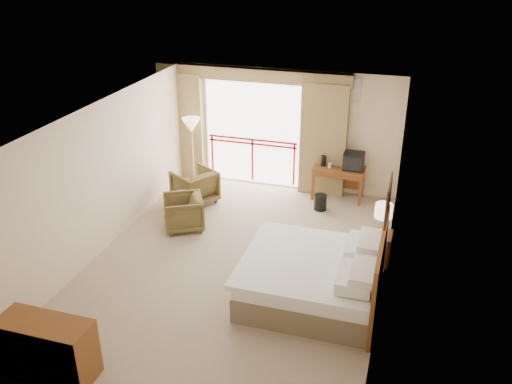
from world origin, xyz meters
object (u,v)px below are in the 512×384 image
(tv, at_px, (354,161))
(side_table, at_px, (177,201))
(table_lamp, at_px, (384,211))
(floor_lamp, at_px, (191,128))
(armchair_far, at_px, (196,202))
(armchair_near, at_px, (184,228))
(wastebasket, at_px, (320,202))
(desk, at_px, (339,174))
(nightstand, at_px, (379,248))
(bed, at_px, (315,277))
(dresser, at_px, (47,349))

(tv, distance_m, side_table, 3.80)
(table_lamp, distance_m, floor_lamp, 4.91)
(armchair_far, bearing_deg, armchair_near, 43.93)
(wastebasket, bearing_deg, table_lamp, -50.33)
(desk, height_order, floor_lamp, floor_lamp)
(nightstand, height_order, desk, desk)
(desk, xyz_separation_m, wastebasket, (-0.26, -0.70, -0.40))
(tv, bearing_deg, desk, -174.43)
(desk, relative_size, wastebasket, 3.35)
(bed, xyz_separation_m, desk, (-0.24, 3.79, 0.19))
(nightstand, distance_m, armchair_near, 3.80)
(nightstand, relative_size, tv, 1.29)
(armchair_near, relative_size, side_table, 1.51)
(tv, xyz_separation_m, floor_lamp, (-3.61, -0.22, 0.46))
(table_lamp, relative_size, dresser, 0.43)
(desk, bearing_deg, dresser, -108.95)
(side_table, bearing_deg, wastebasket, 22.61)
(desk, bearing_deg, table_lamp, -60.70)
(bed, distance_m, floor_lamp, 5.10)
(nightstand, xyz_separation_m, table_lamp, (0.00, 0.05, 0.69))
(bed, relative_size, armchair_near, 2.84)
(nightstand, xyz_separation_m, armchair_near, (-3.79, 0.12, -0.28))
(armchair_far, bearing_deg, dresser, 34.03)
(armchair_far, height_order, dresser, dresser)
(bed, xyz_separation_m, armchair_far, (-3.16, 2.66, -0.38))
(nightstand, bearing_deg, dresser, -132.89)
(wastebasket, distance_m, armchair_far, 2.70)
(nightstand, relative_size, armchair_far, 0.68)
(wastebasket, height_order, armchair_near, armchair_near)
(table_lamp, bearing_deg, tv, 109.49)
(tv, distance_m, wastebasket, 1.14)
(tv, height_order, armchair_near, tv)
(side_table, height_order, dresser, dresser)
(desk, bearing_deg, armchair_near, -135.55)
(wastebasket, distance_m, side_table, 2.98)
(nightstand, relative_size, wastebasket, 1.66)
(armchair_far, distance_m, side_table, 0.79)
(wastebasket, bearing_deg, armchair_far, -170.70)
(nightstand, bearing_deg, side_table, 172.87)
(tv, bearing_deg, table_lamp, -54.55)
(table_lamp, bearing_deg, wastebasket, 129.67)
(armchair_near, bearing_deg, tv, 98.27)
(wastebasket, height_order, dresser, dresser)
(armchair_near, bearing_deg, floor_lamp, 168.99)
(side_table, bearing_deg, armchair_near, -53.27)
(desk, xyz_separation_m, floor_lamp, (-3.31, -0.27, 0.81))
(floor_lamp, relative_size, dresser, 1.30)
(dresser, bearing_deg, table_lamp, 44.96)
(table_lamp, xyz_separation_m, side_table, (-4.12, 0.51, -0.62))
(armchair_far, xyz_separation_m, armchair_near, (0.24, -1.15, 0.00))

